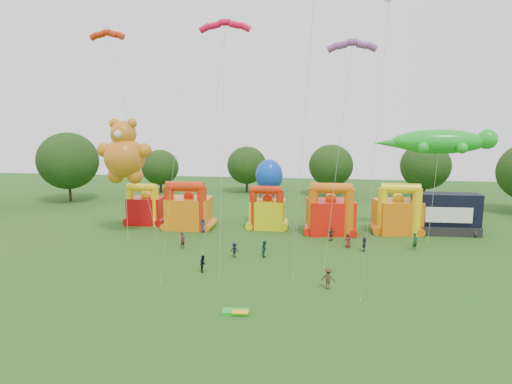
# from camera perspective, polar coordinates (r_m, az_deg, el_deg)

# --- Properties ---
(ground) EXTENTS (160.00, 160.00, 0.00)m
(ground) POSITION_cam_1_polar(r_m,az_deg,el_deg) (34.16, -2.81, -15.80)
(ground) COLOR #1F5217
(ground) RESTS_ON ground
(tree_ring) EXTENTS (123.26, 125.36, 12.07)m
(tree_ring) POSITION_cam_1_polar(r_m,az_deg,el_deg) (32.84, -4.72, -5.25)
(tree_ring) COLOR #352314
(tree_ring) RESTS_ON ground
(bouncy_castle_0) EXTENTS (4.65, 3.77, 5.78)m
(bouncy_castle_0) POSITION_cam_1_polar(r_m,az_deg,el_deg) (64.46, -13.61, -1.97)
(bouncy_castle_0) COLOR #BF090C
(bouncy_castle_0) RESTS_ON ground
(bouncy_castle_1) EXTENTS (5.74, 4.66, 6.45)m
(bouncy_castle_1) POSITION_cam_1_polar(r_m,az_deg,el_deg) (60.75, -8.44, -2.28)
(bouncy_castle_1) COLOR orange
(bouncy_castle_1) RESTS_ON ground
(bouncy_castle_2) EXTENTS (4.55, 3.69, 5.85)m
(bouncy_castle_2) POSITION_cam_1_polar(r_m,az_deg,el_deg) (60.11, 1.42, -2.49)
(bouncy_castle_2) COLOR #D9CF0B
(bouncy_castle_2) RESTS_ON ground
(bouncy_castle_3) EXTENTS (6.26, 5.36, 6.66)m
(bouncy_castle_3) POSITION_cam_1_polar(r_m,az_deg,el_deg) (58.14, 9.29, -2.74)
(bouncy_castle_3) COLOR red
(bouncy_castle_3) RESTS_ON ground
(bouncy_castle_4) EXTENTS (6.13, 5.34, 6.54)m
(bouncy_castle_4) POSITION_cam_1_polar(r_m,az_deg,el_deg) (60.46, 17.27, -2.61)
(bouncy_castle_4) COLOR orange
(bouncy_castle_4) RESTS_ON ground
(stage_trailer) EXTENTS (8.14, 3.26, 5.19)m
(stage_trailer) POSITION_cam_1_polar(r_m,az_deg,el_deg) (62.11, 22.61, -2.58)
(stage_trailer) COLOR black
(stage_trailer) RESTS_ON ground
(teddy_bear_kite) EXTENTS (6.91, 6.23, 14.52)m
(teddy_bear_kite) POSITION_cam_1_polar(r_m,az_deg,el_deg) (57.76, -16.07, 3.14)
(teddy_bear_kite) COLOR #CA6E16
(teddy_bear_kite) RESTS_ON ground
(gecko_kite) EXTENTS (15.13, 9.49, 13.21)m
(gecko_kite) POSITION_cam_1_polar(r_m,az_deg,el_deg) (60.76, 21.60, 2.70)
(gecko_kite) COLOR green
(gecko_kite) RESTS_ON ground
(octopus_kite) EXTENTS (5.88, 6.41, 9.11)m
(octopus_kite) POSITION_cam_1_polar(r_m,az_deg,el_deg) (60.47, 2.51, -0.64)
(octopus_kite) COLOR #0C44C0
(octopus_kite) RESTS_ON ground
(parafoil_kites) EXTENTS (30.66, 11.34, 25.54)m
(parafoil_kites) POSITION_cam_1_polar(r_m,az_deg,el_deg) (47.31, -5.52, 6.23)
(parafoil_kites) COLOR #EC0B38
(parafoil_kites) RESTS_ON ground
(diamond_kites) EXTENTS (19.89, 19.94, 39.09)m
(diamond_kites) POSITION_cam_1_polar(r_m,az_deg,el_deg) (45.04, 2.28, 10.81)
(diamond_kites) COLOR red
(diamond_kites) RESTS_ON ground
(folded_kite_bundle) EXTENTS (2.07, 1.23, 0.31)m
(folded_kite_bundle) POSITION_cam_1_polar(r_m,az_deg,el_deg) (35.24, -2.47, -14.74)
(folded_kite_bundle) COLOR green
(folded_kite_bundle) RESTS_ON ground
(spectator_0) EXTENTS (0.95, 0.70, 1.77)m
(spectator_0) POSITION_cam_1_polar(r_m,az_deg,el_deg) (58.73, -6.61, -4.19)
(spectator_0) COLOR #292D44
(spectator_0) RESTS_ON ground
(spectator_1) EXTENTS (0.69, 0.82, 1.92)m
(spectator_1) POSITION_cam_1_polar(r_m,az_deg,el_deg) (51.88, -9.15, -5.96)
(spectator_1) COLOR #581925
(spectator_1) RESTS_ON ground
(spectator_2) EXTENTS (0.68, 0.87, 1.78)m
(spectator_2) POSITION_cam_1_polar(r_m,az_deg,el_deg) (48.17, 1.12, -7.12)
(spectator_2) COLOR #173B2B
(spectator_2) RESTS_ON ground
(spectator_3) EXTENTS (1.02, 0.62, 1.54)m
(spectator_3) POSITION_cam_1_polar(r_m,az_deg,el_deg) (48.18, -2.70, -7.28)
(spectator_3) COLOR black
(spectator_3) RESTS_ON ground
(spectator_4) EXTENTS (1.03, 0.80, 1.62)m
(spectator_4) POSITION_cam_1_polar(r_m,az_deg,el_deg) (55.06, 9.41, -5.24)
(spectator_4) COLOR #3C3218
(spectator_4) RESTS_ON ground
(spectator_5) EXTENTS (0.61, 1.49, 1.56)m
(spectator_5) POSITION_cam_1_polar(r_m,az_deg,el_deg) (51.65, 13.37, -6.37)
(spectator_5) COLOR #26243C
(spectator_5) RESTS_ON ground
(spectator_6) EXTENTS (0.96, 0.92, 1.66)m
(spectator_6) POSITION_cam_1_polar(r_m,az_deg,el_deg) (52.72, 11.43, -5.93)
(spectator_6) COLOR maroon
(spectator_6) RESTS_ON ground
(spectator_7) EXTENTS (0.84, 0.82, 1.94)m
(spectator_7) POSITION_cam_1_polar(r_m,az_deg,el_deg) (53.58, 19.26, -5.87)
(spectator_7) COLOR #193F1E
(spectator_7) RESTS_ON ground
(spectator_8) EXTENTS (0.75, 0.88, 1.61)m
(spectator_8) POSITION_cam_1_polar(r_m,az_deg,el_deg) (44.06, -6.60, -8.87)
(spectator_8) COLOR black
(spectator_8) RESTS_ON ground
(spectator_9) EXTENTS (1.37, 1.01, 1.90)m
(spectator_9) POSITION_cam_1_polar(r_m,az_deg,el_deg) (40.02, 9.01, -10.60)
(spectator_9) COLOR #41311A
(spectator_9) RESTS_ON ground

